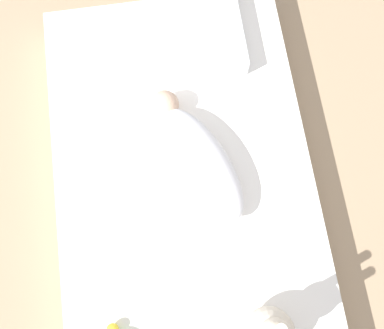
% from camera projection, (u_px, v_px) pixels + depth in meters
% --- Properties ---
extents(ground_plane, '(12.00, 12.00, 0.00)m').
position_uv_depth(ground_plane, '(183.00, 178.00, 1.71)').
color(ground_plane, '#9E8466').
extents(bed_mattress, '(1.39, 0.90, 0.14)m').
position_uv_depth(bed_mattress, '(183.00, 173.00, 1.64)').
color(bed_mattress, white).
rests_on(bed_mattress, ground_plane).
extents(swaddled_baby, '(0.52, 0.34, 0.13)m').
position_uv_depth(swaddled_baby, '(198.00, 158.00, 1.52)').
color(swaddled_baby, white).
rests_on(swaddled_baby, bed_mattress).
extents(pillow, '(0.37, 0.34, 0.09)m').
position_uv_depth(pillow, '(194.00, 31.00, 1.67)').
color(pillow, white).
rests_on(pillow, bed_mattress).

